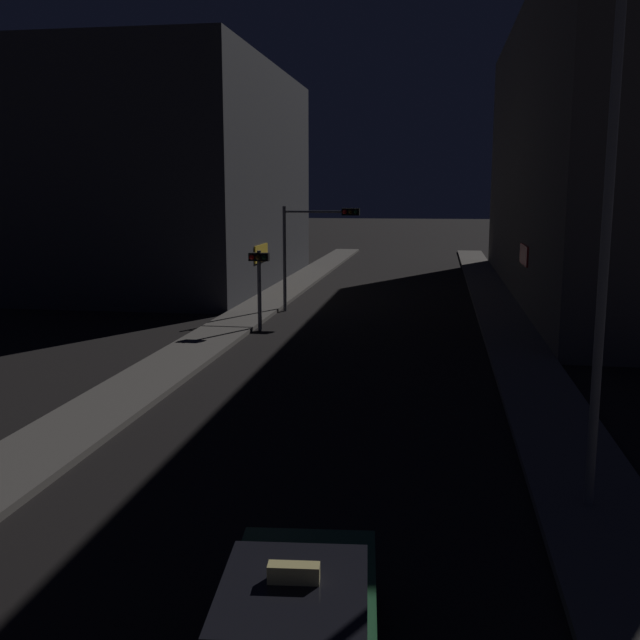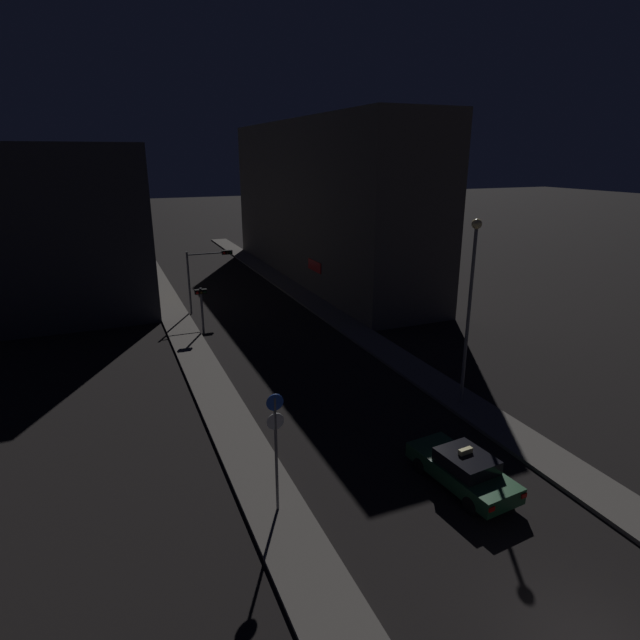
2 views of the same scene
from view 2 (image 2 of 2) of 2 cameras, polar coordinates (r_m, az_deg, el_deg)
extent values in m
cube|color=#5B5651|center=(41.65, -15.75, 0.63)|extent=(2.13, 70.42, 0.17)
cube|color=#5B5651|center=(44.27, -1.30, 2.30)|extent=(2.13, 70.42, 0.17)
cube|color=#333338|center=(49.30, -25.72, 9.55)|extent=(11.35, 21.59, 12.61)
cube|color=yellow|center=(45.76, -18.08, 4.76)|extent=(0.08, 2.80, 0.90)
cube|color=#514C47|center=(52.04, 0.15, 12.86)|extent=(7.11, 34.91, 14.88)
cube|color=red|center=(44.97, -0.60, 5.95)|extent=(0.08, 2.80, 0.90)
cube|color=#1E512D|center=(20.76, 15.26, -15.69)|extent=(2.21, 4.55, 0.60)
cube|color=black|center=(20.35, 15.78, -14.64)|extent=(1.76, 2.12, 0.50)
cube|color=red|center=(19.01, 18.33, -19.11)|extent=(0.24, 0.08, 0.16)
cube|color=red|center=(19.98, 21.46, -17.50)|extent=(0.24, 0.08, 0.16)
cylinder|color=black|center=(21.30, 10.98, -15.39)|extent=(0.28, 0.66, 0.64)
cylinder|color=black|center=(22.22, 14.29, -14.12)|extent=(0.28, 0.66, 0.64)
cylinder|color=black|center=(19.68, 16.23, -18.93)|extent=(0.28, 0.66, 0.64)
cylinder|color=black|center=(20.67, 19.57, -17.32)|extent=(0.28, 0.66, 0.64)
cube|color=#F4E08C|center=(20.23, 15.66, -13.68)|extent=(0.57, 0.23, 0.20)
cylinder|color=slate|center=(41.04, -14.17, 3.92)|extent=(0.16, 0.16, 4.87)
cylinder|color=slate|center=(40.84, -12.26, 7.12)|extent=(3.06, 0.10, 0.10)
cube|color=black|center=(41.14, -10.16, 7.32)|extent=(0.80, 0.28, 0.32)
sphere|color=red|center=(40.92, -10.44, 7.25)|extent=(0.20, 0.20, 0.20)
sphere|color=#3F2D0C|center=(40.98, -10.10, 7.29)|extent=(0.20, 0.20, 0.20)
sphere|color=#0C3319|center=(41.03, -9.76, 7.32)|extent=(0.20, 0.20, 0.20)
cylinder|color=slate|center=(36.49, -12.80, 0.98)|extent=(0.16, 0.16, 3.23)
cube|color=black|center=(36.13, -12.95, 3.05)|extent=(0.80, 0.28, 0.32)
sphere|color=red|center=(35.92, -13.29, 2.94)|extent=(0.20, 0.20, 0.20)
sphere|color=#3F2D0C|center=(35.96, -12.90, 2.99)|extent=(0.20, 0.20, 0.20)
sphere|color=#0C3319|center=(36.00, -12.51, 3.03)|extent=(0.20, 0.20, 0.20)
cylinder|color=slate|center=(17.92, -4.82, -14.58)|extent=(0.10, 0.10, 4.23)
cylinder|color=blue|center=(16.94, -4.97, -8.99)|extent=(0.58, 0.03, 0.58)
cylinder|color=white|center=(17.26, -4.91, -11.02)|extent=(0.58, 0.03, 0.58)
cylinder|color=slate|center=(25.43, 15.93, 0.03)|extent=(0.16, 0.16, 8.49)
sphere|color=#F4D88C|center=(24.50, 16.82, 10.06)|extent=(0.46, 0.46, 0.46)
camera|label=1|loc=(15.43, 38.43, -10.39)|focal=41.59mm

